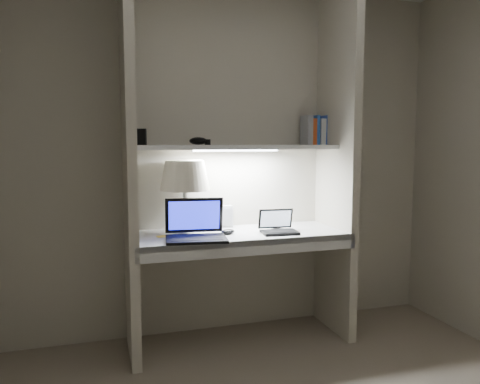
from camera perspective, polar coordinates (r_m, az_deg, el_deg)
name	(u,v)px	position (r m, az deg, el deg)	size (l,w,h in m)	color
back_wall	(229,161)	(3.42, -1.35, 3.84)	(3.20, 0.01, 2.50)	beige
alcove_panel_left	(129,164)	(3.02, -13.36, 3.39)	(0.06, 0.55, 2.50)	beige
alcove_panel_right	(337,161)	(3.44, 11.72, 3.73)	(0.06, 0.55, 2.50)	beige
desk	(240,235)	(3.22, 0.00, -5.27)	(1.40, 0.55, 0.04)	white
desk_apron	(252,247)	(2.98, 1.48, -6.78)	(1.46, 0.03, 0.10)	silver
shelf	(236,147)	(3.25, -0.49, 5.49)	(1.40, 0.36, 0.03)	silver
strip_light	(236,150)	(3.25, -0.49, 5.10)	(0.60, 0.04, 0.01)	white
table_lamp	(185,184)	(3.18, -6.73, 0.96)	(0.34, 0.34, 0.49)	white
laptop_main	(195,230)	(3.01, -5.45, -4.60)	(0.42, 0.37, 0.25)	black
laptop_netbook	(278,227)	(3.20, 4.67, -4.30)	(0.26, 0.23, 0.16)	black
speaker	(225,216)	(3.40, -1.90, -2.98)	(0.11, 0.08, 0.16)	silver
mouse	(228,232)	(3.14, -1.48, -4.86)	(0.10, 0.06, 0.04)	black
cable_coil	(279,230)	(3.27, 4.72, -4.63)	(0.11, 0.11, 0.01)	black
sticky_note	(162,236)	(3.11, -9.47, -5.37)	(0.07, 0.07, 0.00)	yellow
book_row	(316,131)	(3.55, 9.29, 7.35)	(0.20, 0.14, 0.22)	white
shelf_box	(141,137)	(3.16, -11.96, 6.59)	(0.06, 0.04, 0.11)	black
shelf_gadget	(198,141)	(3.17, -5.11, 6.21)	(0.12, 0.09, 0.05)	black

